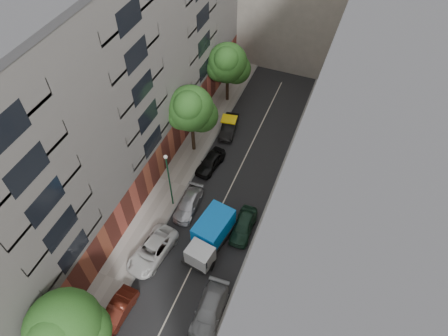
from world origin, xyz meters
The scene contains 19 objects.
ground centered at (0.00, 0.00, 0.00)m, with size 120.00×120.00×0.00m, color #4C4C49.
road_surface centered at (0.00, 0.00, 0.01)m, with size 8.00×44.00×0.02m, color black.
sidewalk_left centered at (-5.50, 0.00, 0.07)m, with size 3.00×44.00×0.15m, color gray.
sidewalk_right centered at (5.50, 0.00, 0.07)m, with size 3.00×44.00×0.15m, color gray.
building_left centered at (-11.00, 0.00, 10.00)m, with size 8.00×44.00×20.00m, color #504E4B.
building_right centered at (11.00, 0.00, 10.00)m, with size 8.00×44.00×20.00m, color tan.
tarp_truck centered at (0.60, -5.02, 1.44)m, with size 3.08×5.96×2.61m.
car_left_1 centered at (-3.60, -13.40, 0.67)m, with size 1.42×4.07×1.34m, color #48170E.
car_left_2 centered at (-3.60, -7.80, 0.73)m, with size 2.42×5.25×1.46m, color silver.
car_left_3 centered at (-2.80, -2.20, 0.64)m, with size 1.78×4.38×1.27m, color #B7B6BC.
car_left_4 centered at (-2.91, 3.40, 0.70)m, with size 1.65×4.10×1.40m, color black.
car_left_5 centered at (-3.03, 9.00, 0.70)m, with size 1.48×4.23×1.40m, color black.
car_right_1 centered at (2.96, -10.80, 0.72)m, with size 2.01×4.94×1.43m, color slate.
car_right_2 centered at (2.80, -2.60, 0.72)m, with size 1.70×4.22×1.44m, color #153021.
tree_near centered at (-4.50, -16.77, 4.69)m, with size 5.32×5.05×7.19m.
tree_mid centered at (-5.41, 4.89, 5.57)m, with size 4.89×4.54×8.06m.
tree_far centered at (-5.08, 13.89, 5.13)m, with size 4.86×4.51×7.51m.
lamp_post centered at (-4.37, -2.34, 4.25)m, with size 0.36×0.36×6.69m.
pedestrian centered at (6.40, 3.14, 0.97)m, with size 0.60×0.39×1.64m, color black.
Camera 1 is at (8.32, -21.40, 30.91)m, focal length 32.00 mm.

